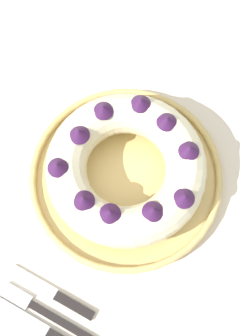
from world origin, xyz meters
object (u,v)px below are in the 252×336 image
Objects in this scene: serving_dish at (126,177)px; serving_knife at (49,334)px; bundt_cake at (126,168)px; cake_knife at (57,296)px; fork at (43,311)px.

serving_knife is at bearing -176.82° from serving_dish.
bundt_cake reaches higher than serving_dish.
cake_knife is at bearing 20.29° from serving_knife.
serving_knife is (-0.29, -0.02, -0.06)m from bundt_cake.
fork is 0.91× the size of serving_knife.
serving_dish is 2.16× the size of cake_knife.
bundt_cake is 1.71× the size of cake_knife.
cake_knife is at bearing 179.19° from bundt_cake.
serving_dish reaches higher than cake_knife.
bundt_cake is 1.37× the size of serving_knife.
serving_knife is 0.06m from cake_knife.
serving_dish is 1.89× the size of fork.
fork is at bearing 177.49° from serving_dish.
fork is 1.14× the size of cake_knife.
serving_dish is at bearing 166.87° from bundt_cake.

